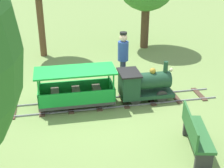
{
  "coord_description": "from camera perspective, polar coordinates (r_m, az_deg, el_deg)",
  "views": [
    {
      "loc": [
        7.06,
        -0.94,
        3.92
      ],
      "look_at": [
        0.0,
        0.43,
        0.55
      ],
      "focal_mm": 49.65,
      "sensor_mm": 36.0,
      "label": 1
    }
  ],
  "objects": [
    {
      "name": "locomotive",
      "position": [
        8.16,
        5.71,
        0.04
      ],
      "size": [
        0.73,
        1.44,
        1.02
      ],
      "color": "#1E472D",
      "rests_on": "ground_plane"
    },
    {
      "name": "conductor_person",
      "position": [
        8.78,
        2.05,
        5.35
      ],
      "size": [
        0.3,
        0.3,
        1.62
      ],
      "color": "#282D47",
      "rests_on": "ground_plane"
    },
    {
      "name": "park_bench",
      "position": [
        6.45,
        15.1,
        -8.84
      ],
      "size": [
        1.36,
        0.66,
        0.82
      ],
      "color": "#2D6B33",
      "rests_on": "ground_plane"
    },
    {
      "name": "track",
      "position": [
        8.18,
        -0.17,
        -3.4
      ],
      "size": [
        0.77,
        5.7,
        0.04
      ],
      "color": "gray",
      "rests_on": "ground_plane"
    },
    {
      "name": "ground_plane",
      "position": [
        8.13,
        -2.97,
        -3.75
      ],
      "size": [
        60.0,
        60.0,
        0.0
      ],
      "primitive_type": "plane",
      "color": "#75934C"
    },
    {
      "name": "passenger_car",
      "position": [
        7.9,
        -6.61,
        -1.37
      ],
      "size": [
        0.83,
        2.0,
        0.97
      ],
      "color": "#3F3F3F",
      "rests_on": "ground_plane"
    }
  ]
}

